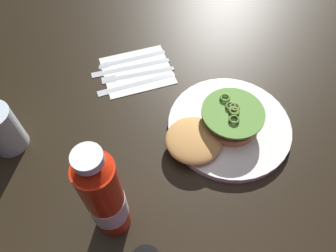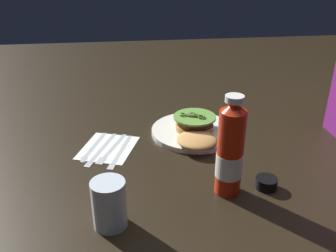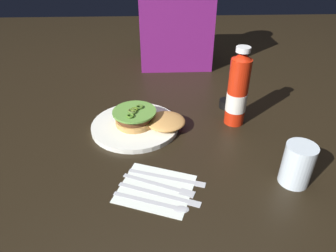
% 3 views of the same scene
% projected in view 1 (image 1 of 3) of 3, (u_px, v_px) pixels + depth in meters
% --- Properties ---
extents(ground_plane, '(3.00, 3.00, 0.00)m').
position_uv_depth(ground_plane, '(179.00, 157.00, 0.67)').
color(ground_plane, black).
extents(dinner_plate, '(0.27, 0.27, 0.02)m').
position_uv_depth(dinner_plate, '(229.00, 126.00, 0.71)').
color(dinner_plate, white).
rests_on(dinner_plate, ground_plane).
extents(burger_sandwich, '(0.22, 0.14, 0.05)m').
position_uv_depth(burger_sandwich, '(218.00, 126.00, 0.68)').
color(burger_sandwich, tan).
rests_on(burger_sandwich, dinner_plate).
extents(ketchup_bottle, '(0.06, 0.06, 0.25)m').
position_uv_depth(ketchup_bottle, '(105.00, 198.00, 0.51)').
color(ketchup_bottle, red).
rests_on(ketchup_bottle, ground_plane).
extents(water_glass, '(0.07, 0.07, 0.11)m').
position_uv_depth(water_glass, '(2.00, 130.00, 0.65)').
color(water_glass, silver).
rests_on(water_glass, ground_plane).
extents(napkin, '(0.21, 0.20, 0.00)m').
position_uv_depth(napkin, '(137.00, 70.00, 0.82)').
color(napkin, white).
rests_on(napkin, ground_plane).
extents(spoon_utensil, '(0.18, 0.07, 0.00)m').
position_uv_depth(spoon_utensil, '(122.00, 60.00, 0.83)').
color(spoon_utensil, silver).
rests_on(spoon_utensil, napkin).
extents(steak_knife, '(0.20, 0.09, 0.00)m').
position_uv_depth(steak_knife, '(126.00, 68.00, 0.82)').
color(steak_knife, silver).
rests_on(steak_knife, napkin).
extents(fork_utensil, '(0.18, 0.09, 0.00)m').
position_uv_depth(fork_utensil, '(131.00, 75.00, 0.80)').
color(fork_utensil, silver).
rests_on(fork_utensil, napkin).
extents(butter_knife, '(0.20, 0.08, 0.00)m').
position_uv_depth(butter_knife, '(132.00, 84.00, 0.78)').
color(butter_knife, silver).
rests_on(butter_knife, napkin).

